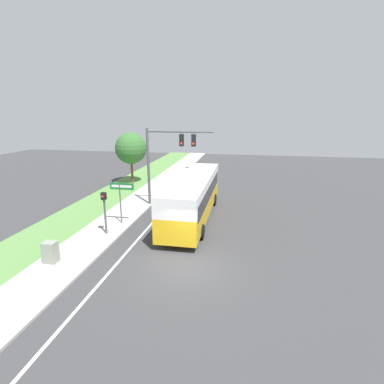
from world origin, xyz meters
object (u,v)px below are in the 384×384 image
Objects in this scene: utility_cabinet at (50,252)px; pedestrian_signal at (104,206)px; signal_gantry at (167,152)px; street_sign at (121,194)px; bus at (193,194)px.

pedestrian_signal is at bearing 74.78° from utility_cabinet.
signal_gantry reaches higher than utility_cabinet.
bus is at bearing 24.24° from street_sign.
street_sign is 6.10m from utility_cabinet.
pedestrian_signal is (-4.68, -3.89, 0.08)m from bus.
signal_gantry is (-2.47, 2.49, 2.55)m from bus.
bus is 4.33m from signal_gantry.
pedestrian_signal is 4.20m from utility_cabinet.
street_sign reaches higher than utility_cabinet.
pedestrian_signal is 2.55× the size of utility_cabinet.
signal_gantry is 2.26× the size of pedestrian_signal.
pedestrian_signal is (-2.21, -6.38, -2.47)m from signal_gantry.
street_sign is (-4.42, -1.99, 0.34)m from bus.
pedestrian_signal is at bearing -140.33° from bus.
signal_gantry reaches higher than pedestrian_signal.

